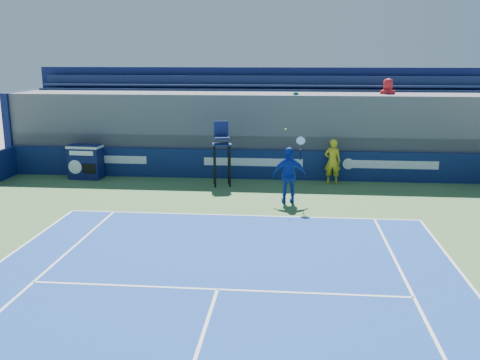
# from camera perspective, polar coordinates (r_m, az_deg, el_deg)

# --- Properties ---
(ball_person) EXTENTS (0.66, 0.45, 1.76)m
(ball_person) POSITION_cam_1_polar(r_m,az_deg,el_deg) (21.15, 9.84, 1.97)
(ball_person) COLOR yellow
(ball_person) RESTS_ON apron
(back_hoarding) EXTENTS (20.40, 0.21, 1.20)m
(back_hoarding) POSITION_cam_1_polar(r_m,az_deg,el_deg) (21.71, 1.41, 1.66)
(back_hoarding) COLOR #0D1D4C
(back_hoarding) RESTS_ON ground
(match_clock) EXTENTS (1.36, 0.81, 1.40)m
(match_clock) POSITION_cam_1_polar(r_m,az_deg,el_deg) (22.62, -16.15, 1.98)
(match_clock) COLOR #0E1547
(match_clock) RESTS_ON ground
(umpire_chair) EXTENTS (0.83, 0.83, 2.48)m
(umpire_chair) POSITION_cam_1_polar(r_m,az_deg,el_deg) (20.42, -1.96, 3.58)
(umpire_chair) COLOR black
(umpire_chair) RESTS_ON ground
(tennis_player) EXTENTS (1.17, 0.58, 2.57)m
(tennis_player) POSITION_cam_1_polar(r_m,az_deg,el_deg) (18.09, 5.28, 0.51)
(tennis_player) COLOR #13319A
(tennis_player) RESTS_ON apron
(stadium_seating) EXTENTS (21.00, 4.05, 4.40)m
(stadium_seating) POSITION_cam_1_polar(r_m,az_deg,el_deg) (23.53, 1.81, 5.59)
(stadium_seating) COLOR #56565B
(stadium_seating) RESTS_ON ground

